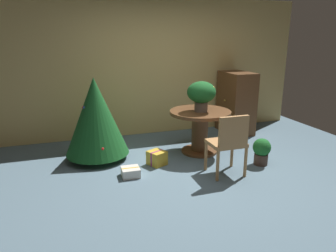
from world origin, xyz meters
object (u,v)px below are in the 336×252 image
at_px(wooden_chair_near, 229,141).
at_px(gift_box_gold, 157,158).
at_px(round_dining_table, 200,125).
at_px(wooden_cabinet, 236,103).
at_px(potted_plant, 262,150).
at_px(flower_vase, 201,93).
at_px(gift_box_cream, 131,172).
at_px(holiday_tree, 96,116).

xyz_separation_m(wooden_chair_near, gift_box_gold, (-0.83, 0.68, -0.40)).
xyz_separation_m(round_dining_table, wooden_cabinet, (1.16, 0.84, 0.14)).
relative_size(wooden_chair_near, potted_plant, 2.15).
bearing_deg(gift_box_gold, wooden_cabinet, 29.61).
relative_size(flower_vase, gift_box_gold, 1.51).
relative_size(flower_vase, gift_box_cream, 1.91).
bearing_deg(round_dining_table, potted_plant, -49.24).
xyz_separation_m(gift_box_gold, wooden_cabinet, (1.99, 1.13, 0.50)).
bearing_deg(holiday_tree, gift_box_gold, -33.14).
bearing_deg(round_dining_table, wooden_chair_near, -90.00).
height_order(gift_box_gold, potted_plant, potted_plant).
xyz_separation_m(round_dining_table, gift_box_cream, (-1.30, -0.58, -0.41)).
relative_size(gift_box_cream, potted_plant, 0.62).
distance_m(flower_vase, holiday_tree, 1.70).
bearing_deg(gift_box_cream, potted_plant, -5.94).
bearing_deg(wooden_chair_near, flower_vase, 90.50).
bearing_deg(potted_plant, holiday_tree, 156.09).
distance_m(round_dining_table, wooden_cabinet, 1.44).
xyz_separation_m(holiday_tree, wooden_cabinet, (2.82, 0.59, -0.09)).
xyz_separation_m(round_dining_table, gift_box_gold, (-0.83, -0.29, -0.36)).
relative_size(round_dining_table, potted_plant, 2.43).
xyz_separation_m(round_dining_table, wooden_chair_near, (0.00, -0.97, 0.04)).
height_order(gift_box_gold, wooden_cabinet, wooden_cabinet).
bearing_deg(potted_plant, wooden_cabinet, 73.54).
bearing_deg(holiday_tree, gift_box_cream, -66.73).
xyz_separation_m(flower_vase, gift_box_gold, (-0.82, -0.25, -0.91)).
bearing_deg(gift_box_gold, wooden_chair_near, -39.26).
distance_m(wooden_chair_near, holiday_tree, 2.07).
bearing_deg(wooden_chair_near, round_dining_table, 90.00).
bearing_deg(round_dining_table, wooden_cabinet, 36.02).
bearing_deg(wooden_cabinet, holiday_tree, -168.11).
height_order(round_dining_table, flower_vase, flower_vase).
xyz_separation_m(wooden_chair_near, gift_box_cream, (-1.30, 0.39, -0.45)).
distance_m(round_dining_table, potted_plant, 1.07).
bearing_deg(gift_box_gold, round_dining_table, 19.15).
bearing_deg(flower_vase, wooden_cabinet, 37.05).
bearing_deg(potted_plant, gift_box_gold, 161.80).
xyz_separation_m(gift_box_gold, gift_box_cream, (-0.47, -0.29, -0.04)).
relative_size(flower_vase, potted_plant, 1.18).
xyz_separation_m(gift_box_cream, potted_plant, (1.98, -0.21, 0.16)).
height_order(wooden_chair_near, gift_box_cream, wooden_chair_near).
height_order(round_dining_table, gift_box_gold, round_dining_table).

